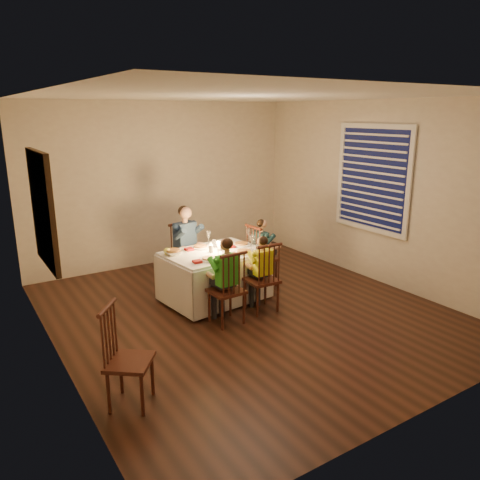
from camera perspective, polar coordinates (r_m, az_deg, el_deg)
ground at (r=5.95m, az=0.92°, el=-8.70°), size 5.00×5.00×0.00m
wall_left at (r=4.73m, az=-22.39°, el=0.41°), size 0.02×5.00×2.60m
wall_right at (r=7.03m, az=16.51°, el=5.50°), size 0.02×5.00×2.60m
wall_back at (r=7.73m, az=-9.40°, el=6.76°), size 4.50×0.02×2.60m
ceiling at (r=5.44m, az=1.04°, el=17.18°), size 5.00×5.00×0.00m
dining_table at (r=6.16m, az=-3.15°, el=-3.14°), size 1.37×1.06×0.64m
chair_adult at (r=6.88m, az=-6.39°, el=-5.41°), size 0.45×0.44×0.91m
chair_near_left at (r=5.66m, az=-1.65°, el=-10.02°), size 0.39×0.37×0.91m
chair_near_right at (r=6.00m, az=2.61°, el=-8.53°), size 0.39×0.37×0.91m
chair_end at (r=6.82m, az=2.67°, el=-5.50°), size 0.37×0.39×0.91m
chair_extra at (r=4.36m, az=-12.97°, el=-18.84°), size 0.51×0.51×0.91m
adult at (r=6.88m, az=-6.39°, el=-5.41°), size 0.49×0.46×1.16m
child_green at (r=5.66m, az=-1.65°, el=-10.02°), size 0.35×0.33×1.05m
child_yellow at (r=6.00m, az=2.61°, el=-8.53°), size 0.31×0.29×0.97m
child_teal at (r=6.82m, az=2.67°, el=-5.50°), size 0.29×0.32×0.98m
setting_adult at (r=6.28m, az=-4.85°, el=-0.88°), size 0.29×0.29×0.02m
setting_green at (r=5.77m, az=-3.74°, el=-2.34°), size 0.29×0.29×0.02m
setting_yellow at (r=6.05m, az=0.49°, el=-1.47°), size 0.29×0.29×0.02m
setting_teal at (r=6.39m, az=0.15°, el=-0.55°), size 0.29×0.29×0.02m
candle_left at (r=6.06m, az=-3.57°, el=-1.07°), size 0.06×0.06×0.10m
candle_right at (r=6.14m, az=-2.56°, el=-0.85°), size 0.06×0.06×0.10m
squash at (r=6.03m, az=-8.88°, el=-1.38°), size 0.09×0.09×0.09m
orange_fruit at (r=6.21m, az=-2.35°, el=-0.76°), size 0.08×0.08×0.08m
serving_bowl at (r=6.02m, az=-8.16°, el=-1.54°), size 0.24×0.24×0.06m
wall_mirror at (r=4.98m, az=-22.90°, el=3.43°), size 0.06×0.95×1.15m
window_blinds at (r=7.04m, az=15.79°, el=7.21°), size 0.07×1.34×1.54m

